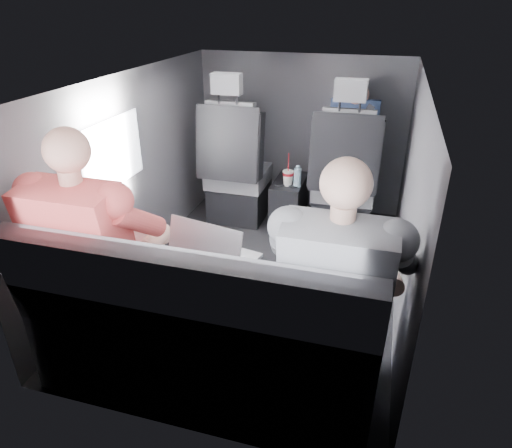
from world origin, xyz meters
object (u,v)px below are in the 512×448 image
(water_bottle, at_px, (298,177))
(laptop_black, at_px, (345,278))
(front_seat_left, at_px, (236,176))
(front_seat_right, at_px, (344,188))
(passenger_rear_right, at_px, (338,292))
(passenger_rear_left, at_px, (101,253))
(soda_cup, at_px, (288,177))
(center_console, at_px, (289,202))
(rear_bench, at_px, (201,342))
(laptop_silver, at_px, (212,255))
(passenger_front_right, at_px, (353,137))
(laptop_white, at_px, (127,245))

(water_bottle, relative_size, laptop_black, 0.46)
(front_seat_left, distance_m, front_seat_right, 0.90)
(passenger_rear_right, bearing_deg, passenger_rear_left, -179.98)
(front_seat_right, bearing_deg, soda_cup, -170.76)
(center_console, bearing_deg, water_bottle, -53.12)
(rear_bench, bearing_deg, laptop_silver, 95.51)
(soda_cup, xyz_separation_m, laptop_silver, (-0.03, -1.58, 0.17))
(front_seat_left, height_order, laptop_silver, front_seat_left)
(center_console, bearing_deg, passenger_front_right, 25.18)
(laptop_black, distance_m, passenger_rear_left, 1.17)
(front_seat_left, distance_m, soda_cup, 0.47)
(front_seat_right, xyz_separation_m, laptop_black, (0.17, -1.66, 0.23))
(laptop_white, bearing_deg, passenger_front_right, 63.82)
(front_seat_right, xyz_separation_m, water_bottle, (-0.36, -0.08, 0.08))
(front_seat_left, xyz_separation_m, soda_cup, (0.46, -0.07, 0.07))
(rear_bench, height_order, passenger_rear_right, passenger_rear_right)
(rear_bench, height_order, passenger_rear_left, passenger_rear_left)
(laptop_silver, bearing_deg, laptop_white, -177.96)
(rear_bench, distance_m, passenger_rear_left, 0.65)
(passenger_rear_right, bearing_deg, center_console, 108.05)
(front_seat_left, xyz_separation_m, center_console, (0.45, 0.04, -0.20))
(water_bottle, bearing_deg, passenger_rear_left, -109.87)
(rear_bench, relative_size, passenger_rear_right, 1.25)
(front_seat_right, xyz_separation_m, laptop_silver, (-0.47, -1.65, 0.24))
(front_seat_left, height_order, soda_cup, front_seat_left)
(center_console, bearing_deg, passenger_rear_left, -106.24)
(water_bottle, bearing_deg, center_console, 126.88)
(front_seat_right, distance_m, laptop_white, 1.92)
(laptop_silver, bearing_deg, laptop_black, -1.29)
(soda_cup, distance_m, laptop_black, 1.71)
(center_console, xyz_separation_m, water_bottle, (0.09, -0.12, 0.28))
(laptop_white, bearing_deg, center_console, 74.21)
(passenger_front_right, bearing_deg, laptop_white, -116.18)
(water_bottle, bearing_deg, laptop_white, -109.72)
(center_console, relative_size, passenger_front_right, 0.65)
(rear_bench, distance_m, water_bottle, 1.84)
(passenger_rear_left, bearing_deg, center_console, 73.76)
(center_console, xyz_separation_m, laptop_white, (-0.48, -1.71, 0.43))
(laptop_white, relative_size, laptop_black, 1.08)
(center_console, distance_m, water_bottle, 0.31)
(front_seat_right, distance_m, water_bottle, 0.38)
(front_seat_right, relative_size, passenger_front_right, 1.71)
(laptop_white, distance_m, laptop_silver, 0.46)
(front_seat_right, height_order, water_bottle, front_seat_right)
(laptop_silver, bearing_deg, passenger_rear_right, -14.10)
(laptop_white, bearing_deg, front_seat_right, 60.77)
(front_seat_left, bearing_deg, front_seat_right, 0.00)
(laptop_silver, relative_size, passenger_rear_right, 0.34)
(front_seat_right, relative_size, water_bottle, 7.32)
(center_console, xyz_separation_m, rear_bench, (-0.00, -1.94, 0.11))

